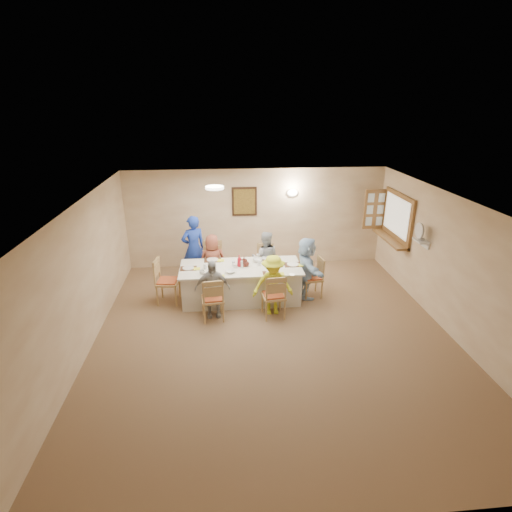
{
  "coord_description": "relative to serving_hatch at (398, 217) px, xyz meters",
  "views": [
    {
      "loc": [
        -0.9,
        -6.23,
        4.08
      ],
      "look_at": [
        -0.2,
        1.4,
        1.05
      ],
      "focal_mm": 28.0,
      "sensor_mm": 36.0,
      "label": 1
    }
  ],
  "objects": [
    {
      "name": "placemat_fr",
      "position": [
        -3.12,
        -1.27,
        -0.74
      ],
      "size": [
        0.34,
        0.26,
        0.01
      ],
      "primitive_type": "cube",
      "color": "#472B19",
      "rests_on": "dining_table"
    },
    {
      "name": "chair_front_left",
      "position": [
        -4.32,
        -1.65,
        -1.04
      ],
      "size": [
        0.49,
        0.49,
        0.92
      ],
      "primitive_type": null,
      "rotation": [
        0.0,
        0.0,
        3.26
      ],
      "color": "tan",
      "rests_on": "ground"
    },
    {
      "name": "caregiver",
      "position": [
        -4.77,
        0.3,
        -0.71
      ],
      "size": [
        0.83,
        0.77,
        1.58
      ],
      "primitive_type": "imported",
      "rotation": [
        0.0,
        0.0,
        3.52
      ],
      "color": "#1F3EBC",
      "rests_on": "ground"
    },
    {
      "name": "napkin_fr",
      "position": [
        -2.94,
        -1.32,
        -0.73
      ],
      "size": [
        0.15,
        0.15,
        0.01
      ],
      "primitive_type": "cube",
      "color": "#F9FC35",
      "rests_on": "dining_table"
    },
    {
      "name": "napkin_re",
      "position": [
        -2.42,
        -0.9,
        -0.73
      ],
      "size": [
        0.15,
        0.15,
        0.01
      ],
      "primitive_type": "cube",
      "color": "#F9FC35",
      "rests_on": "dining_table"
    },
    {
      "name": "napkin_br",
      "position": [
        -2.94,
        -0.48,
        -0.73
      ],
      "size": [
        0.14,
        0.14,
        0.01
      ],
      "primitive_type": "cube",
      "color": "#F9FC35",
      "rests_on": "dining_table"
    },
    {
      "name": "ground",
      "position": [
        -3.21,
        -2.4,
        -1.5
      ],
      "size": [
        7.0,
        7.0,
        0.0
      ],
      "primitive_type": "plane",
      "color": "#856348"
    },
    {
      "name": "placemat_br",
      "position": [
        -3.12,
        -0.43,
        -0.74
      ],
      "size": [
        0.34,
        0.25,
        0.01
      ],
      "primitive_type": "cube",
      "color": "#472B19",
      "rests_on": "dining_table"
    },
    {
      "name": "placemat_re",
      "position": [
        -2.6,
        -0.85,
        -0.74
      ],
      "size": [
        0.37,
        0.28,
        0.01
      ],
      "primitive_type": "cube",
      "color": "#472B19",
      "rests_on": "dining_table"
    },
    {
      "name": "napkin_le",
      "position": [
        -4.64,
        -0.9,
        -0.73
      ],
      "size": [
        0.13,
        0.13,
        0.01
      ],
      "primitive_type": "cube",
      "color": "#F9FC35",
      "rests_on": "dining_table"
    },
    {
      "name": "diner_back_right",
      "position": [
        -3.12,
        -0.17,
        -0.85
      ],
      "size": [
        0.76,
        0.65,
        1.3
      ],
      "primitive_type": "imported",
      "rotation": [
        0.0,
        0.0,
        3.01
      ],
      "color": "#A2A6B0",
      "rests_on": "ground"
    },
    {
      "name": "chair_front_right",
      "position": [
        -3.12,
        -1.65,
        -1.03
      ],
      "size": [
        0.49,
        0.49,
        0.94
      ],
      "primitive_type": null,
      "rotation": [
        0.0,
        0.0,
        3.24
      ],
      "color": "tan",
      "rests_on": "ground"
    },
    {
      "name": "plate_br",
      "position": [
        -3.12,
        -0.43,
        -0.73
      ],
      "size": [
        0.23,
        0.23,
        0.01
      ],
      "primitive_type": "cylinder",
      "color": "white",
      "rests_on": "dining_table"
    },
    {
      "name": "plate_bl",
      "position": [
        -4.32,
        -0.43,
        -0.73
      ],
      "size": [
        0.26,
        0.26,
        0.02
      ],
      "primitive_type": "cylinder",
      "color": "white",
      "rests_on": "dining_table"
    },
    {
      "name": "drinking_glass",
      "position": [
        -3.87,
        -0.8,
        -0.68
      ],
      "size": [
        0.07,
        0.07,
        0.11
      ],
      "primitive_type": "cylinder",
      "color": "silver",
      "rests_on": "dining_table"
    },
    {
      "name": "chair_back_left",
      "position": [
        -4.32,
        -0.05,
        -0.99
      ],
      "size": [
        0.49,
        0.49,
        1.02
      ],
      "primitive_type": null,
      "rotation": [
        0.0,
        0.0,
        0.0
      ],
      "color": "tan",
      "rests_on": "ground"
    },
    {
      "name": "condiment_ketchup",
      "position": [
        -3.75,
        -0.83,
        -0.61
      ],
      "size": [
        0.17,
        0.17,
        0.25
      ],
      "primitive_type": "imported",
      "rotation": [
        0.0,
        0.0,
        -0.42
      ],
      "color": "red",
      "rests_on": "dining_table"
    },
    {
      "name": "ceiling_light",
      "position": [
        -4.21,
        -0.9,
        0.97
      ],
      "size": [
        0.36,
        0.36,
        0.05
      ],
      "primitive_type": "cylinder",
      "color": "white",
      "rests_on": "room_walls"
    },
    {
      "name": "diner_front_right",
      "position": [
        -3.12,
        -1.53,
        -0.87
      ],
      "size": [
        0.82,
        0.49,
        1.25
      ],
      "primitive_type": "imported",
      "rotation": [
        0.0,
        0.0,
        0.01
      ],
      "color": "yellow",
      "rests_on": "ground"
    },
    {
      "name": "hatch_sill",
      "position": [
        -0.12,
        0.0,
        -0.53
      ],
      "size": [
        0.3,
        1.5,
        0.05
      ],
      "primitive_type": "cube",
      "color": "brown",
      "rests_on": "room_walls"
    },
    {
      "name": "placemat_le",
      "position": [
        -4.82,
        -0.85,
        -0.74
      ],
      "size": [
        0.34,
        0.25,
        0.01
      ],
      "primitive_type": "cube",
      "color": "#472B19",
      "rests_on": "dining_table"
    },
    {
      "name": "teacup_b",
      "position": [
        -3.3,
        -0.36,
        -0.7
      ],
      "size": [
        0.14,
        0.14,
        0.08
      ],
      "primitive_type": "imported",
      "rotation": [
        0.0,
        0.0,
        -0.41
      ],
      "color": "white",
      "rests_on": "dining_table"
    },
    {
      "name": "placemat_fl",
      "position": [
        -4.32,
        -1.27,
        -0.74
      ],
      "size": [
        0.34,
        0.25,
        0.01
      ],
      "primitive_type": "cube",
      "color": "#472B19",
      "rests_on": "dining_table"
    },
    {
      "name": "chair_back_right",
      "position": [
        -3.12,
        -0.05,
        -1.04
      ],
      "size": [
        0.51,
        0.51,
        0.91
      ],
      "primitive_type": null,
      "rotation": [
        0.0,
        0.0,
        -0.19
      ],
      "color": "tan",
      "rests_on": "ground"
    },
    {
      "name": "napkin_bl",
      "position": [
        -4.14,
        -0.48,
        -0.73
      ],
      "size": [
        0.15,
        0.15,
        0.01
      ],
      "primitive_type": "cube",
      "color": "#F9FC35",
      "rests_on": "dining_table"
    },
    {
      "name": "plate_le",
      "position": [
        -4.82,
        -0.85,
        -0.73
      ],
      "size": [
        0.24,
        0.24,
        0.01
      ],
      "primitive_type": "cylinder",
      "color": "white",
      "rests_on": "dining_table"
    },
    {
      "name": "diner_back_left",
      "position": [
        -4.32,
        -0.17,
        -0.87
      ],
      "size": [
        0.72,
        0.56,
        1.26
      ],
      "primitive_type": "imported",
      "rotation": [
        0.0,
        0.0,
        3.27
      ],
      "color": "brown",
      "rests_on": "ground"
    },
    {
      "name": "room_walls",
      "position": [
        -3.21,
        -2.4,
        0.01
      ],
      "size": [
        7.0,
        7.0,
        7.0
      ],
      "color": "tan",
      "rests_on": "ground"
    },
    {
      "name": "condiment_brown",
      "position": [
        -3.65,
        -0.83,
        -0.63
      ],
      "size": [
        0.12,
        0.12,
        0.22
      ],
      "primitive_type": "imported",
      "rotation": [
        0.0,
        0.0,
        0.1
      ],
      "color": "#4F1D15",
      "rests_on": "dining_table"
    },
    {
      "name": "teacup_a",
      "position": [
        -4.52,
        -1.17,
        -0.7
      ],
      "size": [
        0.14,
        0.14,
        0.08
      ],
      "primitive_type": "imported",
      "rotation": [
        0.0,
        0.0,
        0.15
      ],
      "color": "white",
      "rests_on": "dining_table"
    },
    {
      "name": "placemat_bl",
      "position": [
        -4.32,
        -0.43,
        -0.74
      ],
      "size": [
        0.37,
        0.27,
        0.01
      ],
      "primitive_type": "cube",
      "color": "#472B19",
      "rests_on": "dining_table"
    },
    {
      "name": "shutter_door",
      "position": [
        -0.26,
        0.76,
        0.0
      ],
      "size": [
        0.55,
        0.04,
        1.0
      ],
      "primitive_type": "cube",
      "color": "brown",
      "rests_on": "room_walls"
    },
    {
      "name": "plate_re",
      "position": [
        -2.6,
        -0.85,
        -0.73
      ],
      "size": [
        0.25,
        0.25,
        0.02
      ],
      "primitive_type": "cylinder",
      "color": "white",
      "rests_on": "dining_table"
    },
    {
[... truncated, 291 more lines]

